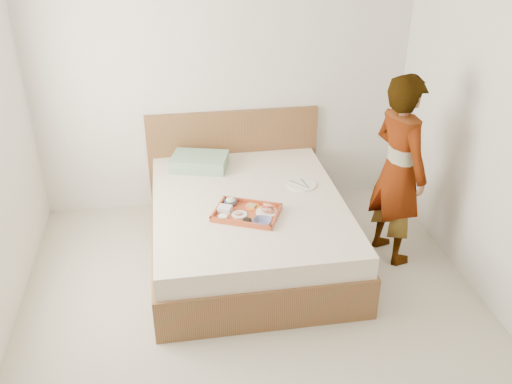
{
  "coord_description": "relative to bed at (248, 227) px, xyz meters",
  "views": [
    {
      "loc": [
        -0.51,
        -2.95,
        2.76
      ],
      "look_at": [
        0.12,
        0.9,
        0.65
      ],
      "focal_mm": 38.91,
      "sensor_mm": 36.0,
      "label": 1
    }
  ],
  "objects": [
    {
      "name": "dinner_plate",
      "position": [
        0.49,
        0.18,
        0.27
      ],
      "size": [
        0.32,
        0.32,
        0.01
      ],
      "primitive_type": "cylinder",
      "rotation": [
        0.0,
        0.0,
        0.32
      ],
      "color": "white",
      "rests_on": "bed"
    },
    {
      "name": "salad_bowl",
      "position": [
        -0.15,
        -0.07,
        0.3
      ],
      "size": [
        0.14,
        0.14,
        0.03
      ],
      "primitive_type": "imported",
      "rotation": [
        0.0,
        0.0,
        -0.43
      ],
      "color": "#171950",
      "rests_on": "tray"
    },
    {
      "name": "meat_plate",
      "position": [
        -0.11,
        -0.26,
        0.28
      ],
      "size": [
        0.16,
        0.16,
        0.01
      ],
      "primitive_type": "cylinder",
      "rotation": [
        0.0,
        0.0,
        -0.43
      ],
      "color": "white",
      "rests_on": "tray"
    },
    {
      "name": "bread_plate",
      "position": [
        0.01,
        -0.15,
        0.28
      ],
      "size": [
        0.16,
        0.16,
        0.01
      ],
      "primitive_type": "cylinder",
      "rotation": [
        0.0,
        0.0,
        -0.43
      ],
      "color": "orange",
      "rests_on": "tray"
    },
    {
      "name": "pillow",
      "position": [
        -0.35,
        0.67,
        0.32
      ],
      "size": [
        0.57,
        0.46,
        0.12
      ],
      "primitive_type": "cube",
      "rotation": [
        0.0,
        0.0,
        -0.27
      ],
      "color": "gray",
      "rests_on": "bed"
    },
    {
      "name": "bed",
      "position": [
        0.0,
        0.0,
        0.0
      ],
      "size": [
        1.65,
        2.0,
        0.53
      ],
      "primitive_type": "cube",
      "color": "brown",
      "rests_on": "ground"
    },
    {
      "name": "person",
      "position": [
        1.2,
        -0.19,
        0.53
      ],
      "size": [
        0.53,
        0.66,
        1.59
      ],
      "primitive_type": "imported",
      "rotation": [
        0.0,
        0.0,
        1.85
      ],
      "color": "white",
      "rests_on": "ground"
    },
    {
      "name": "cheese_round",
      "position": [
        -0.24,
        -0.29,
        0.29
      ],
      "size": [
        0.1,
        0.1,
        0.03
      ],
      "primitive_type": "cylinder",
      "rotation": [
        0.0,
        0.0,
        -0.43
      ],
      "color": "white",
      "rests_on": "tray"
    },
    {
      "name": "sauce_dish",
      "position": [
        -0.07,
        -0.38,
        0.29
      ],
      "size": [
        0.1,
        0.1,
        0.03
      ],
      "primitive_type": "cylinder",
      "rotation": [
        0.0,
        0.0,
        -0.43
      ],
      "color": "black",
      "rests_on": "tray"
    },
    {
      "name": "headboard",
      "position": [
        0.0,
        0.97,
        0.21
      ],
      "size": [
        1.65,
        0.06,
        0.95
      ],
      "primitive_type": "cube",
      "color": "brown",
      "rests_on": "ground"
    },
    {
      "name": "plastic_tub",
      "position": [
        -0.21,
        -0.19,
        0.3
      ],
      "size": [
        0.13,
        0.12,
        0.04
      ],
      "primitive_type": "cube",
      "rotation": [
        0.0,
        0.0,
        -0.43
      ],
      "color": "silver",
      "rests_on": "tray"
    },
    {
      "name": "tray",
      "position": [
        -0.05,
        -0.25,
        0.29
      ],
      "size": [
        0.6,
        0.53,
        0.04
      ],
      "primitive_type": "cube",
      "rotation": [
        0.0,
        0.0,
        -0.43
      ],
      "color": "#B34E29",
      "rests_on": "bed"
    },
    {
      "name": "wall_back",
      "position": [
        -0.07,
        1.0,
        1.04
      ],
      "size": [
        3.5,
        0.01,
        2.6
      ],
      "primitive_type": "cube",
      "color": "silver",
      "rests_on": "ground"
    },
    {
      "name": "prawn_plate",
      "position": [
        0.11,
        -0.26,
        0.28
      ],
      "size": [
        0.23,
        0.23,
        0.01
      ],
      "primitive_type": "cylinder",
      "rotation": [
        0.0,
        0.0,
        -0.43
      ],
      "color": "white",
      "rests_on": "tray"
    },
    {
      "name": "ground",
      "position": [
        -0.07,
        -1.0,
        -0.27
      ],
      "size": [
        3.5,
        4.0,
        0.01
      ],
      "primitive_type": "cube",
      "color": "beige",
      "rests_on": "ground"
    },
    {
      "name": "navy_bowl_big",
      "position": [
        0.05,
        -0.41,
        0.3
      ],
      "size": [
        0.19,
        0.19,
        0.03
      ],
      "primitive_type": "imported",
      "rotation": [
        0.0,
        0.0,
        -0.43
      ],
      "color": "#171950",
      "rests_on": "tray"
    }
  ]
}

